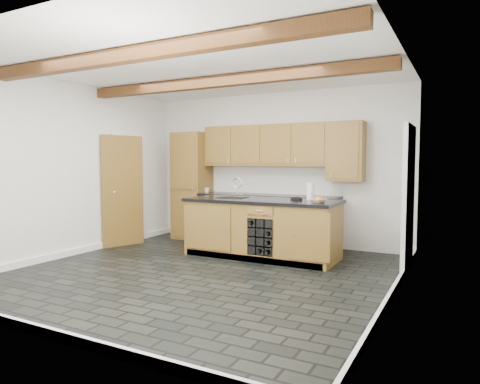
% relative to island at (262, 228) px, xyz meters
% --- Properties ---
extents(ground, '(5.00, 5.00, 0.00)m').
position_rel_island_xyz_m(ground, '(-0.31, -1.28, -0.46)').
color(ground, black).
rests_on(ground, ground).
extents(room_shell, '(5.01, 5.00, 5.00)m').
position_rel_island_xyz_m(room_shell, '(-0.39, -0.75, 1.06)').
color(room_shell, white).
rests_on(room_shell, ground).
extents(back_cabinetry, '(3.65, 0.62, 2.20)m').
position_rel_island_xyz_m(back_cabinetry, '(-0.68, 0.95, 0.51)').
color(back_cabinetry, olive).
rests_on(back_cabinetry, ground).
extents(island, '(2.48, 0.96, 0.93)m').
position_rel_island_xyz_m(island, '(0.00, 0.00, 0.00)').
color(island, olive).
rests_on(island, ground).
extents(faucet, '(0.45, 0.40, 0.34)m').
position_rel_island_xyz_m(faucet, '(-0.56, 0.05, 0.50)').
color(faucet, black).
rests_on(faucet, island).
extents(kitchen_scale, '(0.18, 0.14, 0.05)m').
position_rel_island_xyz_m(kitchen_scale, '(0.54, 0.10, 0.49)').
color(kitchen_scale, black).
rests_on(kitchen_scale, island).
extents(fruit_bowl, '(0.30, 0.30, 0.06)m').
position_rel_island_xyz_m(fruit_bowl, '(0.97, -0.13, 0.49)').
color(fruit_bowl, silver).
rests_on(fruit_bowl, island).
extents(fruit_cluster, '(0.16, 0.17, 0.07)m').
position_rel_island_xyz_m(fruit_cluster, '(0.97, -0.13, 0.52)').
color(fruit_cluster, red).
rests_on(fruit_cluster, fruit_bowl).
extents(paper_towel, '(0.12, 0.12, 0.27)m').
position_rel_island_xyz_m(paper_towel, '(0.72, 0.24, 0.60)').
color(paper_towel, white).
rests_on(paper_towel, island).
extents(mug, '(0.12, 0.12, 0.09)m').
position_rel_island_xyz_m(mug, '(-1.61, 0.90, 0.51)').
color(mug, white).
rests_on(mug, back_cabinetry).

